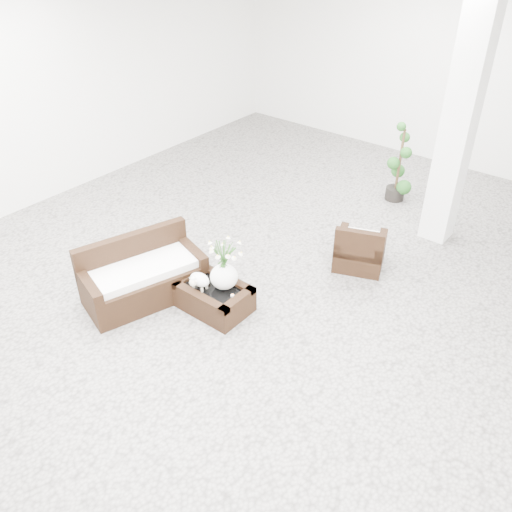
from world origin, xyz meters
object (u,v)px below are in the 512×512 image
Objects in this scene: topiary at (400,163)px; loveseat at (143,272)px; armchair at (361,244)px; coffee_table at (214,298)px.

loveseat is at bearing -105.57° from topiary.
armchair is 0.52× the size of topiary.
coffee_table is at bearing -95.93° from topiary.
coffee_table is 0.60× the size of loveseat.
coffee_table is 0.94m from loveseat.
armchair is at bearing -76.41° from topiary.
coffee_table is 1.29× the size of armchair.
topiary is (0.43, 4.11, 0.51)m from coffee_table.
topiary is at bearing -97.44° from armchair.
loveseat is 4.67m from topiary.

